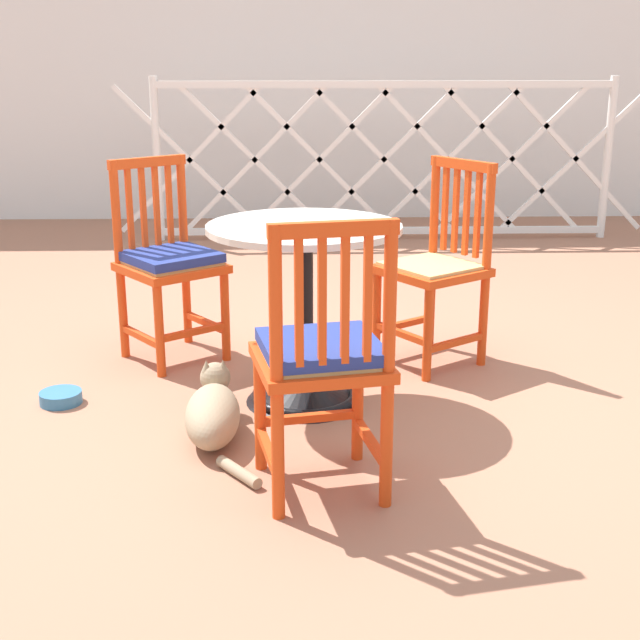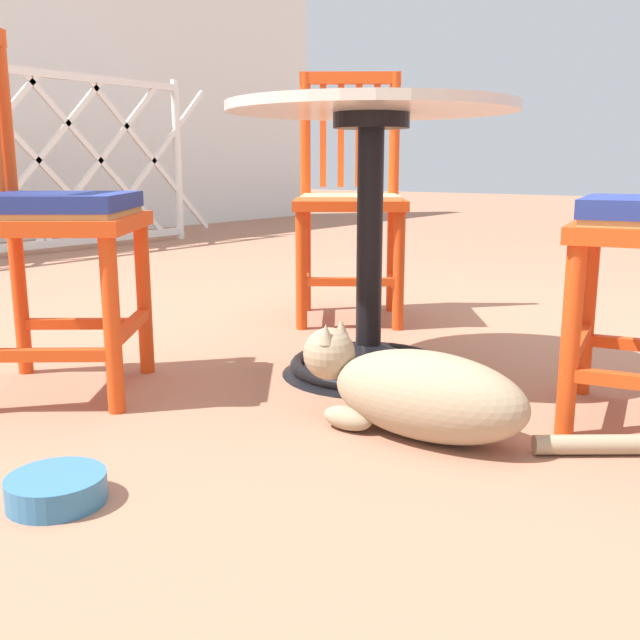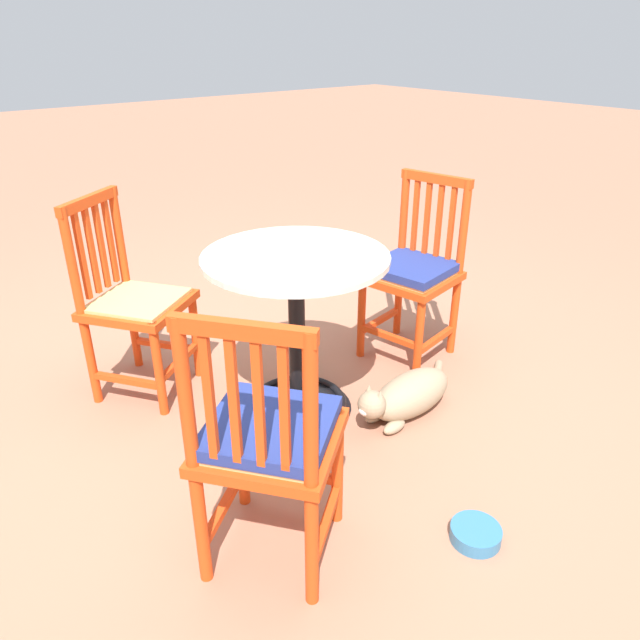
% 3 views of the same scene
% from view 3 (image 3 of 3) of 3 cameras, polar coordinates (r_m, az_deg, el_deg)
% --- Properties ---
extents(ground_plane, '(24.00, 24.00, 0.00)m').
position_cam_3_polar(ground_plane, '(2.77, -4.16, -7.54)').
color(ground_plane, '#A36B51').
extents(cafe_table, '(0.76, 0.76, 0.73)m').
position_cam_3_polar(cafe_table, '(2.56, -2.20, -3.09)').
color(cafe_table, black).
rests_on(cafe_table, ground_plane).
extents(orange_chair_near_fence, '(0.47, 0.47, 0.91)m').
position_cam_3_polar(orange_chair_near_fence, '(2.98, 8.97, 4.47)').
color(orange_chair_near_fence, '#D64214').
rests_on(orange_chair_near_fence, ground_plane).
extents(orange_chair_by_planter, '(0.56, 0.56, 0.91)m').
position_cam_3_polar(orange_chair_by_planter, '(2.77, -17.54, 1.49)').
color(orange_chair_by_planter, '#D64214').
rests_on(orange_chair_by_planter, ground_plane).
extents(orange_chair_facing_out, '(0.56, 0.56, 0.91)m').
position_cam_3_polar(orange_chair_facing_out, '(1.79, -5.00, -11.52)').
color(orange_chair_facing_out, '#D64214').
rests_on(orange_chair_facing_out, ground_plane).
extents(tabby_cat, '(0.30, 0.72, 0.23)m').
position_cam_3_polar(tabby_cat, '(2.63, 8.22, -7.30)').
color(tabby_cat, '#9E896B').
rests_on(tabby_cat, ground_plane).
extents(pet_water_bowl, '(0.17, 0.17, 0.05)m').
position_cam_3_polar(pet_water_bowl, '(2.16, 14.73, -19.27)').
color(pet_water_bowl, teal).
rests_on(pet_water_bowl, ground_plane).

